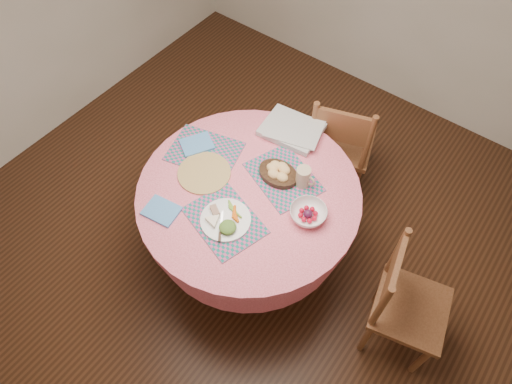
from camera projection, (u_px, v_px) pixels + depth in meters
ground at (250, 254)px, 3.11m from camera, size 4.00×4.00×0.00m
room_envelope at (245, 42)px, 1.70m from camera, size 4.01×4.01×2.71m
dining_table at (249, 210)px, 2.65m from camera, size 1.24×1.24×0.75m
chair_right at (403, 302)px, 2.44m from camera, size 0.47×0.48×0.87m
chair_back at (340, 144)px, 3.05m from camera, size 0.53×0.52×0.91m
placemat_front at (225, 220)px, 2.38m from camera, size 0.47×0.40×0.01m
placemat_left at (205, 151)px, 2.65m from camera, size 0.46×0.39×0.01m
placemat_back at (283, 177)px, 2.54m from camera, size 0.48×0.43×0.01m
wicker_trivet at (204, 173)px, 2.56m from camera, size 0.30×0.30×0.01m
napkin_near at (162, 211)px, 2.41m from camera, size 0.20×0.17×0.01m
napkin_far at (197, 144)px, 2.67m from camera, size 0.21×0.23×0.01m
dinner_plate at (226, 220)px, 2.36m from camera, size 0.27×0.27×0.05m
bread_bowl at (278, 172)px, 2.52m from camera, size 0.23×0.23×0.08m
latte_mug at (303, 177)px, 2.46m from camera, size 0.12×0.08×0.12m
fruit_bowl at (308, 214)px, 2.37m from camera, size 0.22×0.22×0.06m
newspaper_stack at (292, 129)px, 2.72m from camera, size 0.39×0.33×0.04m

